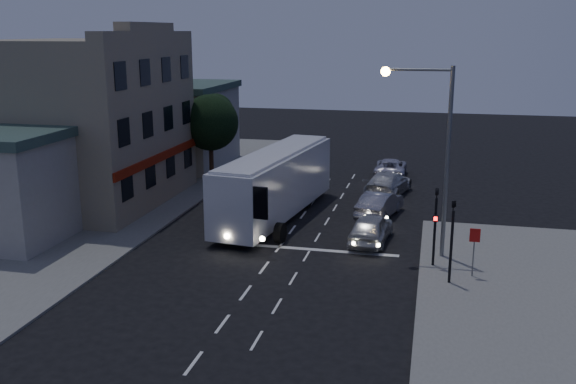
% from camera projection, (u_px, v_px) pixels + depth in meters
% --- Properties ---
extents(ground, '(120.00, 120.00, 0.00)m').
position_uv_depth(ground, '(270.00, 260.00, 30.56)').
color(ground, black).
extents(sidewalk_far, '(12.00, 50.00, 0.12)m').
position_uv_depth(sidewalk_far, '(104.00, 201.00, 40.93)').
color(sidewalk_far, slate).
rests_on(sidewalk_far, ground).
extents(road_markings, '(8.00, 30.55, 0.01)m').
position_uv_depth(road_markings, '(309.00, 241.00, 33.41)').
color(road_markings, silver).
rests_on(road_markings, ground).
extents(tour_bus, '(4.32, 13.07, 3.93)m').
position_uv_depth(tour_bus, '(276.00, 182.00, 37.14)').
color(tour_bus, silver).
rests_on(tour_bus, ground).
extents(car_suv, '(2.20, 4.61, 1.52)m').
position_uv_depth(car_suv, '(371.00, 228.00, 33.01)').
color(car_suv, '#B9B9B9').
rests_on(car_suv, ground).
extents(car_sedan_a, '(2.59, 4.78, 1.50)m').
position_uv_depth(car_sedan_a, '(380.00, 204.00, 37.62)').
color(car_sedan_a, gray).
rests_on(car_sedan_a, ground).
extents(car_sedan_b, '(3.25, 5.77, 1.58)m').
position_uv_depth(car_sedan_b, '(388.00, 183.00, 42.60)').
color(car_sedan_b, '#B5B6B7').
rests_on(car_sedan_b, ground).
extents(car_sedan_c, '(2.32, 4.93, 1.36)m').
position_uv_depth(car_sedan_c, '(391.00, 167.00, 48.06)').
color(car_sedan_c, '#B8B7C7').
rests_on(car_sedan_c, ground).
extents(traffic_signal_main, '(0.25, 0.35, 4.10)m').
position_uv_depth(traffic_signal_main, '(436.00, 217.00, 29.06)').
color(traffic_signal_main, black).
rests_on(traffic_signal_main, sidewalk_near).
extents(traffic_signal_side, '(0.18, 0.15, 4.10)m').
position_uv_depth(traffic_signal_side, '(452.00, 231.00, 27.04)').
color(traffic_signal_side, black).
rests_on(traffic_signal_side, sidewalk_near).
extents(regulatory_sign, '(0.45, 0.12, 2.20)m').
position_uv_depth(regulatory_sign, '(474.00, 244.00, 27.93)').
color(regulatory_sign, slate).
rests_on(regulatory_sign, sidewalk_near).
extents(streetlight, '(3.32, 0.44, 9.00)m').
position_uv_depth(streetlight, '(434.00, 140.00, 29.65)').
color(streetlight, slate).
rests_on(streetlight, sidewalk_near).
extents(main_building, '(10.12, 12.00, 11.00)m').
position_uv_depth(main_building, '(84.00, 121.00, 39.89)').
color(main_building, gray).
rests_on(main_building, sidewalk_far).
extents(low_building_north, '(9.40, 9.40, 6.50)m').
position_uv_depth(low_building_north, '(169.00, 124.00, 51.57)').
color(low_building_north, gray).
rests_on(low_building_north, sidewalk_far).
extents(street_tree, '(4.00, 4.00, 6.20)m').
position_uv_depth(street_tree, '(210.00, 120.00, 45.44)').
color(street_tree, black).
rests_on(street_tree, sidewalk_far).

